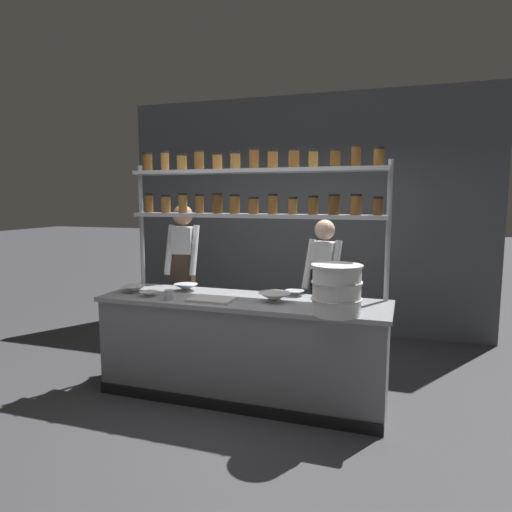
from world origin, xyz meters
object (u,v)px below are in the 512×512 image
at_px(spice_shelf_unit, 253,196).
at_px(container_stack, 337,290).
at_px(chef_left, 184,270).
at_px(prep_bowl_near_left, 295,293).
at_px(prep_bowl_center_front, 186,287).
at_px(cutting_board, 212,299).
at_px(prep_bowl_center_back, 148,294).
at_px(serving_cup_front, 169,295).
at_px(prep_bowl_far_left, 134,289).
at_px(chef_center, 323,287).
at_px(prep_bowl_near_right, 275,297).

height_order(spice_shelf_unit, container_stack, spice_shelf_unit).
relative_size(chef_left, prep_bowl_near_left, 9.51).
xyz_separation_m(prep_bowl_near_left, prep_bowl_center_front, (-1.08, -0.11, 0.01)).
bearing_deg(prep_bowl_near_left, spice_shelf_unit, 173.15).
relative_size(container_stack, prep_bowl_center_front, 1.69).
relative_size(cutting_board, prep_bowl_center_back, 2.36).
relative_size(container_stack, serving_cup_front, 4.37).
xyz_separation_m(spice_shelf_unit, prep_bowl_near_left, (0.43, -0.05, -0.90)).
bearing_deg(spice_shelf_unit, prep_bowl_center_front, -165.82).
distance_m(prep_bowl_center_front, prep_bowl_far_left, 0.50).
bearing_deg(prep_bowl_near_left, chef_center, 68.83).
bearing_deg(chef_center, chef_left, -165.79).
height_order(prep_bowl_center_back, prep_bowl_near_right, prep_bowl_near_right).
xyz_separation_m(chef_center, container_stack, (0.29, -1.05, 0.20)).
distance_m(chef_left, container_stack, 2.13).
xyz_separation_m(cutting_board, prep_bowl_center_front, (-0.42, 0.33, 0.02)).
bearing_deg(container_stack, chef_center, 105.24).
xyz_separation_m(chef_left, prep_bowl_near_right, (1.28, -0.75, -0.06)).
bearing_deg(prep_bowl_far_left, spice_shelf_unit, 20.26).
bearing_deg(prep_bowl_center_back, prep_bowl_far_left, 154.33).
bearing_deg(prep_bowl_near_right, spice_shelf_unit, 132.71).
height_order(cutting_board, prep_bowl_center_front, prep_bowl_center_front).
bearing_deg(prep_bowl_near_right, prep_bowl_center_front, 169.29).
relative_size(chef_left, prep_bowl_near_right, 6.05).
xyz_separation_m(prep_bowl_near_left, serving_cup_front, (-1.03, -0.53, 0.02)).
height_order(chef_left, container_stack, chef_left).
distance_m(chef_left, prep_bowl_center_front, 0.66).
xyz_separation_m(spice_shelf_unit, chef_center, (0.62, 0.43, -0.92)).
distance_m(prep_bowl_near_right, prep_bowl_far_left, 1.41).
bearing_deg(prep_bowl_far_left, serving_cup_front, -20.28).
bearing_deg(chef_left, container_stack, -38.20).
relative_size(chef_center, prep_bowl_center_back, 9.51).
relative_size(spice_shelf_unit, serving_cup_front, 27.48).
relative_size(spice_shelf_unit, container_stack, 6.29).
xyz_separation_m(chef_left, prep_bowl_far_left, (-0.13, -0.81, -0.07)).
xyz_separation_m(container_stack, prep_bowl_near_right, (-0.59, 0.27, -0.16)).
bearing_deg(prep_bowl_near_right, prep_bowl_far_left, -177.74).
height_order(spice_shelf_unit, serving_cup_front, spice_shelf_unit).
relative_size(prep_bowl_near_left, serving_cup_front, 2.00).
height_order(spice_shelf_unit, prep_bowl_near_left, spice_shelf_unit).
distance_m(cutting_board, prep_bowl_near_right, 0.56).
bearing_deg(prep_bowl_center_back, serving_cup_front, -15.05).
xyz_separation_m(cutting_board, prep_bowl_near_left, (0.65, 0.44, 0.01)).
xyz_separation_m(chef_center, prep_bowl_center_front, (-1.27, -0.60, 0.03)).
height_order(prep_bowl_near_right, serving_cup_front, serving_cup_front).
bearing_deg(chef_center, cutting_board, -118.99).
bearing_deg(cutting_board, spice_shelf_unit, 65.74).
bearing_deg(cutting_board, prep_bowl_near_right, 15.12).
bearing_deg(spice_shelf_unit, prep_bowl_near_left, -6.85).
relative_size(prep_bowl_near_left, prep_bowl_near_right, 0.64).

